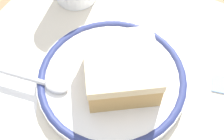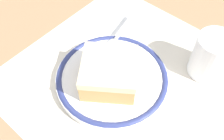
# 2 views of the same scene
# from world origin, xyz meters

# --- Properties ---
(ground_plane) EXTENTS (2.40, 2.40, 0.00)m
(ground_plane) POSITION_xyz_m (0.00, 0.00, 0.00)
(ground_plane) COLOR #9E7551
(placemat) EXTENTS (0.43, 0.43, 0.00)m
(placemat) POSITION_xyz_m (0.00, 0.00, 0.00)
(placemat) COLOR beige
(placemat) RESTS_ON ground_plane
(plate) EXTENTS (0.22, 0.22, 0.02)m
(plate) POSITION_xyz_m (-0.02, -0.02, 0.01)
(plate) COLOR white
(plate) RESTS_ON placemat
(cake_slice) EXTENTS (0.14, 0.14, 0.05)m
(cake_slice) POSITION_xyz_m (-0.02, -0.04, 0.04)
(cake_slice) COLOR tan
(cake_slice) RESTS_ON plate
(spoon) EXTENTS (0.04, 0.13, 0.01)m
(spoon) POSITION_xyz_m (-0.08, 0.06, 0.02)
(spoon) COLOR silver
(spoon) RESTS_ON plate
(napkin) EXTENTS (0.16, 0.15, 0.00)m
(napkin) POSITION_xyz_m (-0.11, 0.11, 0.00)
(napkin) COLOR white
(napkin) RESTS_ON placemat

